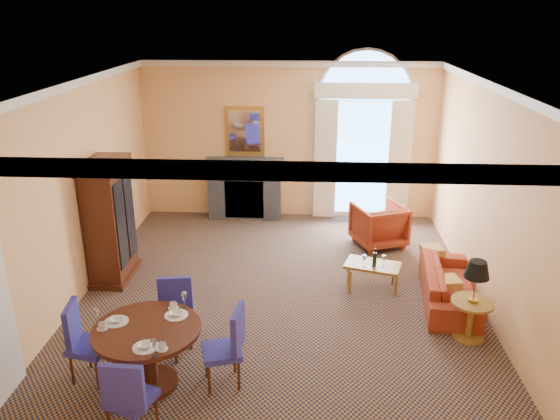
# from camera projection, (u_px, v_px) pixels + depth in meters

# --- Properties ---
(ground) EXTENTS (7.50, 7.50, 0.00)m
(ground) POSITION_uv_depth(u_px,v_px,m) (278.00, 303.00, 8.19)
(ground) COLOR #111E38
(ground) RESTS_ON ground
(room_envelope) EXTENTS (6.04, 7.52, 3.45)m
(room_envelope) POSITION_uv_depth(u_px,v_px,m) (279.00, 128.00, 7.94)
(room_envelope) COLOR #F5B775
(room_envelope) RESTS_ON ground
(armoire) EXTENTS (0.57, 1.01, 1.98)m
(armoire) POSITION_uv_depth(u_px,v_px,m) (110.00, 223.00, 8.65)
(armoire) COLOR #34160B
(armoire) RESTS_ON ground
(dining_table) EXTENTS (1.23, 1.23, 0.98)m
(dining_table) POSITION_uv_depth(u_px,v_px,m) (148.00, 344.00, 6.21)
(dining_table) COLOR #34160B
(dining_table) RESTS_ON ground
(dining_chair_north) EXTENTS (0.56, 0.56, 0.98)m
(dining_chair_north) POSITION_uv_depth(u_px,v_px,m) (173.00, 311.00, 6.91)
(dining_chair_north) COLOR navy
(dining_chair_north) RESTS_ON ground
(dining_chair_south) EXTENTS (0.56, 0.56, 0.98)m
(dining_chair_south) POSITION_uv_depth(u_px,v_px,m) (127.00, 395.00, 5.41)
(dining_chair_south) COLOR navy
(dining_chair_south) RESTS_ON ground
(dining_chair_east) EXTENTS (0.54, 0.54, 0.98)m
(dining_chair_east) POSITION_uv_depth(u_px,v_px,m) (229.00, 342.00, 6.26)
(dining_chair_east) COLOR navy
(dining_chair_east) RESTS_ON ground
(dining_chair_west) EXTENTS (0.52, 0.52, 0.98)m
(dining_chair_west) POSITION_uv_depth(u_px,v_px,m) (82.00, 337.00, 6.35)
(dining_chair_west) COLOR navy
(dining_chair_west) RESTS_ON ground
(sofa) EXTENTS (0.94, 1.95, 0.55)m
(sofa) POSITION_uv_depth(u_px,v_px,m) (449.00, 285.00, 8.13)
(sofa) COLOR #98321B
(sofa) RESTS_ON ground
(armchair) EXTENTS (1.11, 1.12, 0.79)m
(armchair) POSITION_uv_depth(u_px,v_px,m) (379.00, 225.00, 10.07)
(armchair) COLOR #98321B
(armchair) RESTS_ON ground
(coffee_table) EXTENTS (0.94, 0.69, 0.73)m
(coffee_table) POSITION_uv_depth(u_px,v_px,m) (373.00, 266.00, 8.46)
(coffee_table) COLOR olive
(coffee_table) RESTS_ON ground
(side_table) EXTENTS (0.56, 0.56, 1.11)m
(side_table) POSITION_uv_depth(u_px,v_px,m) (474.00, 291.00, 7.08)
(side_table) COLOR olive
(side_table) RESTS_ON ground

